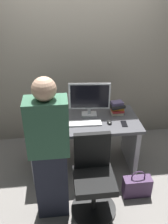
# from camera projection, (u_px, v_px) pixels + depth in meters

# --- Properties ---
(ground_plane) EXTENTS (9.00, 9.00, 0.00)m
(ground_plane) POSITION_uv_depth(u_px,v_px,m) (84.00, 164.00, 3.52)
(ground_plane) COLOR gray
(wall_back) EXTENTS (6.40, 0.10, 3.00)m
(wall_back) POSITION_uv_depth(u_px,v_px,m) (77.00, 46.00, 3.52)
(wall_back) COLOR #9E9384
(wall_back) RESTS_ON ground
(desk) EXTENTS (1.44, 0.70, 0.75)m
(desk) POSITION_uv_depth(u_px,v_px,m) (84.00, 135.00, 3.27)
(desk) COLOR #4C4C51
(desk) RESTS_ON ground
(office_chair) EXTENTS (0.52, 0.52, 0.94)m
(office_chair) POSITION_uv_depth(u_px,v_px,m) (93.00, 179.00, 2.68)
(office_chair) COLOR black
(office_chair) RESTS_ON ground
(person_at_desk) EXTENTS (0.40, 0.24, 1.64)m
(person_at_desk) POSITION_uv_depth(u_px,v_px,m) (49.00, 152.00, 2.43)
(person_at_desk) COLOR #262838
(person_at_desk) RESTS_ON ground
(monitor) EXTENTS (0.54, 0.16, 0.46)m
(monitor) POSITION_uv_depth(u_px,v_px,m) (89.00, 97.00, 3.17)
(monitor) COLOR silver
(monitor) RESTS_ON desk
(keyboard) EXTENTS (0.43, 0.14, 0.02)m
(keyboard) POSITION_uv_depth(u_px,v_px,m) (84.00, 123.00, 3.08)
(keyboard) COLOR white
(keyboard) RESTS_ON desk
(mouse) EXTENTS (0.06, 0.10, 0.03)m
(mouse) POSITION_uv_depth(u_px,v_px,m) (109.00, 122.00, 3.09)
(mouse) COLOR black
(mouse) RESTS_ON desk
(cup_near_keyboard) EXTENTS (0.08, 0.08, 0.10)m
(cup_near_keyboard) POSITION_uv_depth(u_px,v_px,m) (51.00, 122.00, 3.02)
(cup_near_keyboard) COLOR white
(cup_near_keyboard) RESTS_ON desk
(cup_by_monitor) EXTENTS (0.08, 0.08, 0.08)m
(cup_by_monitor) POSITION_uv_depth(u_px,v_px,m) (52.00, 114.00, 3.23)
(cup_by_monitor) COLOR #D84C3F
(cup_by_monitor) RESTS_ON desk
(book_stack) EXTENTS (0.22, 0.19, 0.17)m
(book_stack) POSITION_uv_depth(u_px,v_px,m) (117.00, 108.00, 3.28)
(book_stack) COLOR beige
(book_stack) RESTS_ON desk
(cell_phone) EXTENTS (0.08, 0.15, 0.01)m
(cell_phone) POSITION_uv_depth(u_px,v_px,m) (124.00, 124.00, 3.08)
(cell_phone) COLOR black
(cell_phone) RESTS_ON desk
(handbag) EXTENTS (0.34, 0.14, 0.38)m
(handbag) POSITION_uv_depth(u_px,v_px,m) (137.00, 186.00, 2.98)
(handbag) COLOR #4C3356
(handbag) RESTS_ON ground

